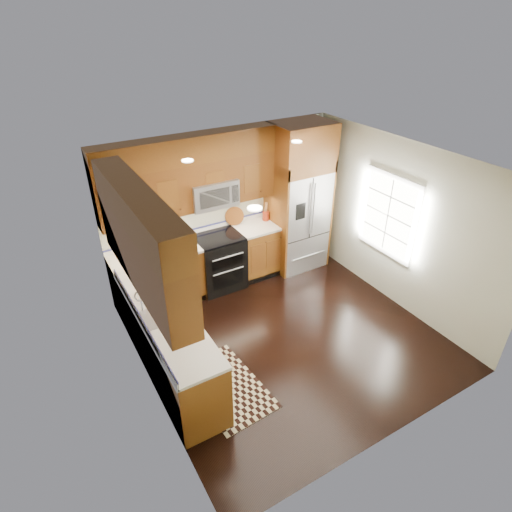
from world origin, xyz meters
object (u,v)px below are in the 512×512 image
range (219,262)px  refrigerator (299,198)px  knife_block (163,242)px  utensil_crock (266,214)px  rug (227,386)px

range → refrigerator: size_ratio=0.36×
refrigerator → knife_block: bearing=176.5°
knife_block → utensil_crock: size_ratio=0.82×
range → knife_block: knife_block is taller
range → knife_block: bearing=173.0°
range → rug: bearing=-114.4°
knife_block → utensil_crock: bearing=1.1°
rug → utensil_crock: (1.95, 2.24, 1.05)m
range → utensil_crock: (1.00, 0.15, 0.58)m
refrigerator → utensil_crock: size_ratio=7.89×
rug → knife_block: (0.06, 2.20, 1.04)m
refrigerator → rug: (-2.50, -2.05, -1.30)m
utensil_crock → range: bearing=-171.7°
range → refrigerator: (1.55, -0.04, 0.83)m
knife_block → range: bearing=-7.0°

